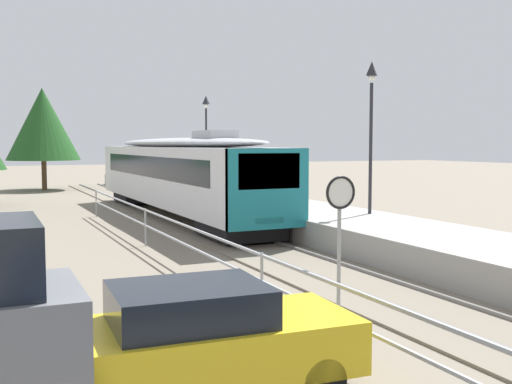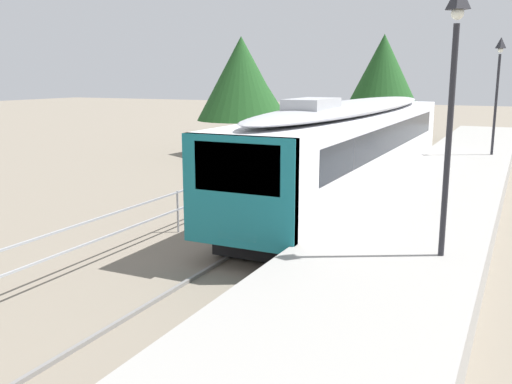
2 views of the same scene
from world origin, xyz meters
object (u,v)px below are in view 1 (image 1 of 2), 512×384
Objects in this scene: commuter_train at (178,171)px; platform_lamp_mid_platform at (371,108)px; platform_lamp_far_end at (206,123)px; speed_limit_sign at (340,213)px; parked_hatchback_yellow at (203,339)px.

platform_lamp_mid_platform is at bearing -63.44° from commuter_train.
platform_lamp_far_end is 26.32m from speed_limit_sign.
platform_lamp_mid_platform reaches higher than parked_hatchback_yellow.
speed_limit_sign is at bearing -128.21° from platform_lamp_mid_platform.
platform_lamp_mid_platform is 16.82m from platform_lamp_far_end.
commuter_train is 3.58× the size of platform_lamp_far_end.
commuter_train is 6.82× the size of speed_limit_sign.
platform_lamp_mid_platform reaches higher than commuter_train.
platform_lamp_mid_platform is 11.12m from speed_limit_sign.
commuter_train is 9.54m from platform_lamp_far_end.
speed_limit_sign is (-6.70, -25.33, -2.50)m from platform_lamp_far_end.
platform_lamp_far_end reaches higher than parked_hatchback_yellow.
platform_lamp_mid_platform is at bearing 51.79° from speed_limit_sign.
platform_lamp_far_end is (4.34, 8.13, 2.48)m from commuter_train.
platform_lamp_far_end is 1.31× the size of parked_hatchback_yellow.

